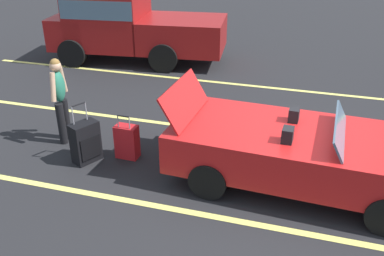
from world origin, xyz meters
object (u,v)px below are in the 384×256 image
at_px(traveler_person, 60,96).
at_px(convertible_car, 314,154).
at_px(suitcase_large_black, 86,142).
at_px(parked_pickup_truck_near, 125,23).
at_px(suitcase_medium_bright, 127,142).

bearing_deg(traveler_person, convertible_car, -11.24).
bearing_deg(suitcase_large_black, parked_pickup_truck_near, 134.77).
relative_size(convertible_car, suitcase_large_black, 3.95).
relative_size(suitcase_large_black, suitcase_medium_bright, 1.27).
relative_size(suitcase_large_black, parked_pickup_truck_near, 0.21).
xyz_separation_m(convertible_car, suitcase_medium_bright, (-3.21, 0.03, -0.28)).
bearing_deg(parked_pickup_truck_near, suitcase_medium_bright, 107.82).
bearing_deg(suitcase_large_black, suitcase_medium_bright, 54.44).
height_order(suitcase_large_black, traveler_person, traveler_person).
height_order(convertible_car, parked_pickup_truck_near, parked_pickup_truck_near).
bearing_deg(convertible_car, suitcase_large_black, -172.69).
height_order(convertible_car, suitcase_medium_bright, convertible_car).
relative_size(convertible_car, parked_pickup_truck_near, 0.83).
height_order(suitcase_large_black, suitcase_medium_bright, suitcase_large_black).
distance_m(suitcase_large_black, parked_pickup_truck_near, 5.95).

